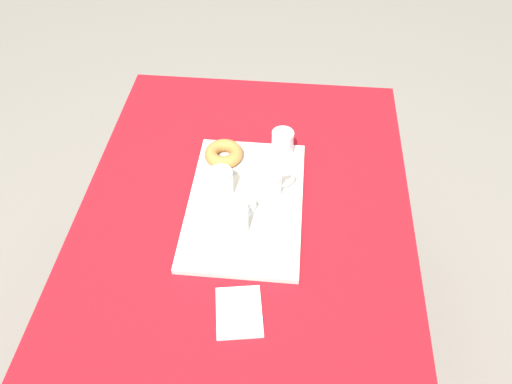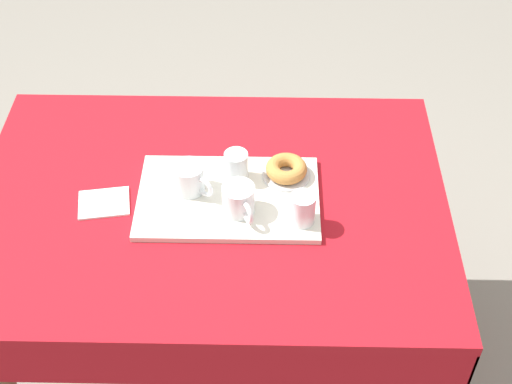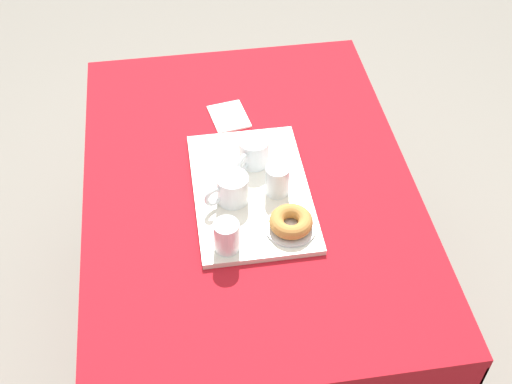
{
  "view_description": "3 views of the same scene",
  "coord_description": "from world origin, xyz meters",
  "views": [
    {
      "loc": [
        -0.84,
        -0.11,
        1.81
      ],
      "look_at": [
        0.08,
        -0.03,
        0.8
      ],
      "focal_mm": 34.98,
      "sensor_mm": 36.0,
      "label": 1
    },
    {
      "loc": [
        0.15,
        -1.36,
        2.14
      ],
      "look_at": [
        0.12,
        -0.01,
        0.82
      ],
      "focal_mm": 51.25,
      "sensor_mm": 36.0,
      "label": 2
    },
    {
      "loc": [
        1.3,
        -0.17,
        2.09
      ],
      "look_at": [
        0.09,
        0.01,
        0.83
      ],
      "focal_mm": 47.29,
      "sensor_mm": 36.0,
      "label": 3
    }
  ],
  "objects": [
    {
      "name": "donut_plate_left",
      "position": [
        0.2,
        0.08,
        0.8
      ],
      "size": [
        0.13,
        0.13,
        0.01
      ],
      "primitive_type": "cylinder",
      "color": "silver",
      "rests_on": "serving_tray"
    },
    {
      "name": "ground_plane",
      "position": [
        0.0,
        0.0,
        0.0
      ],
      "size": [
        6.0,
        6.0,
        0.0
      ],
      "primitive_type": "plane",
      "color": "gray"
    },
    {
      "name": "water_glass_near",
      "position": [
        0.24,
        -0.09,
        0.83
      ],
      "size": [
        0.06,
        0.06,
        0.09
      ],
      "color": "white",
      "rests_on": "serving_tray"
    },
    {
      "name": "water_glass_far",
      "position": [
        0.07,
        0.07,
        0.83
      ],
      "size": [
        0.06,
        0.06,
        0.09
      ],
      "color": "white",
      "rests_on": "serving_tray"
    },
    {
      "name": "tea_mug_right",
      "position": [
        -0.05,
        0.02,
        0.83
      ],
      "size": [
        0.11,
        0.1,
        0.08
      ],
      "color": "white",
      "rests_on": "serving_tray"
    },
    {
      "name": "serving_tray",
      "position": [
        0.05,
        0.0,
        0.79
      ],
      "size": [
        0.48,
        0.31,
        0.02
      ],
      "primitive_type": "cube",
      "color": "silver",
      "rests_on": "dining_table"
    },
    {
      "name": "paper_napkin",
      "position": [
        -0.28,
        -0.02,
        0.78
      ],
      "size": [
        0.15,
        0.13,
        0.01
      ],
      "primitive_type": "cube",
      "rotation": [
        0.0,
        0.0,
        0.17
      ],
      "color": "white",
      "rests_on": "dining_table"
    },
    {
      "name": "sugar_donut_left",
      "position": [
        0.2,
        0.08,
        0.82
      ],
      "size": [
        0.11,
        0.11,
        0.04
      ],
      "primitive_type": "torus",
      "color": "#BC7F3D",
      "rests_on": "donut_plate_left"
    },
    {
      "name": "dining_table",
      "position": [
        0.0,
        0.0,
        0.66
      ],
      "size": [
        1.26,
        0.9,
        0.78
      ],
      "color": "#A8141E",
      "rests_on": "ground"
    },
    {
      "name": "tea_mug_left",
      "position": [
        0.08,
        -0.06,
        0.83
      ],
      "size": [
        0.08,
        0.12,
        0.08
      ],
      "color": "white",
      "rests_on": "serving_tray"
    }
  ]
}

